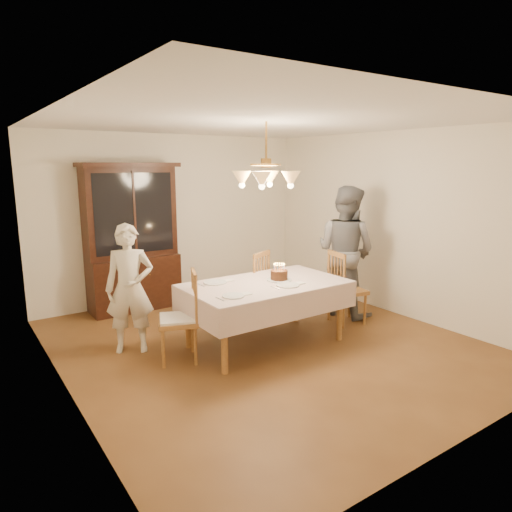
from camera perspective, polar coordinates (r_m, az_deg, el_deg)
ground at (r=5.64m, az=1.17°, el=-10.86°), size 5.00×5.00×0.00m
room_shell at (r=5.25m, az=1.24°, el=5.34°), size 5.00×5.00×5.00m
dining_table at (r=5.42m, az=1.20°, el=-4.15°), size 1.90×1.10×0.76m
china_hutch at (r=6.95m, az=-15.28°, el=1.93°), size 1.38×0.54×2.16m
chair_far_side at (r=6.22m, az=-0.72°, el=-4.39°), size 0.58×0.57×1.00m
chair_left_end at (r=5.11m, az=-9.64°, el=-7.97°), size 0.55×0.56×1.00m
chair_right_end at (r=6.32m, az=11.24°, el=-4.36°), size 0.50×0.52×1.00m
elderly_woman at (r=5.40m, az=-15.50°, el=-3.95°), size 0.64×0.55×1.49m
adult_in_grey at (r=6.60m, az=11.09°, el=0.59°), size 0.87×1.03×1.85m
birthday_cake at (r=5.50m, az=2.91°, el=-2.48°), size 0.30×0.30×0.21m
place_setting_near_left at (r=4.86m, az=-2.72°, el=-4.99°), size 0.38×0.24×0.02m
place_setting_near_right at (r=5.29m, az=4.08°, el=-3.63°), size 0.42×0.27×0.02m
place_setting_far_left at (r=5.41m, az=-5.03°, el=-3.30°), size 0.42×0.27×0.02m
chandelier at (r=5.22m, az=1.26°, el=9.66°), size 0.62×0.62×0.73m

